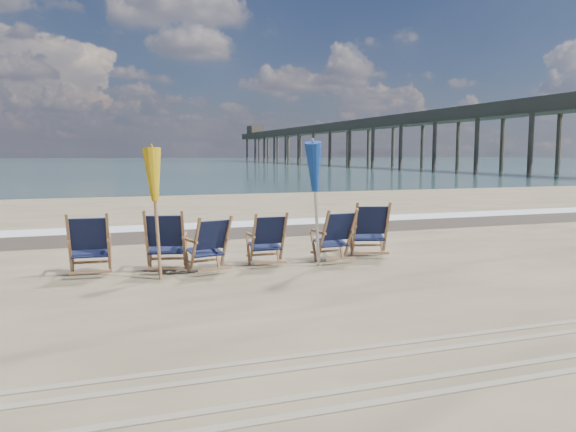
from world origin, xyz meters
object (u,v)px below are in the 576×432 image
object	(u,v)px
beach_chair_5	(387,229)
fishing_pier	(365,137)
umbrella_yellow	(156,182)
umbrella_blue	(316,172)
beach_chair_0	(108,244)
beach_chair_3	(284,239)
beach_chair_1	(183,241)
beach_chair_2	(226,243)
beach_chair_4	(351,235)

from	to	relation	value
beach_chair_5	fishing_pier	distance (m)	80.33
umbrella_yellow	umbrella_blue	bearing A→B (deg)	-2.47
beach_chair_0	fishing_pier	size ratio (longest dim) A/B	0.01
umbrella_yellow	beach_chair_5	bearing A→B (deg)	5.12
beach_chair_5	umbrella_blue	bearing A→B (deg)	32.45
beach_chair_3	fishing_pier	size ratio (longest dim) A/B	0.01
beach_chair_5	umbrella_yellow	xyz separation A→B (m)	(-4.42, -0.40, 1.02)
fishing_pier	beach_chair_3	bearing A→B (deg)	-117.94
beach_chair_1	umbrella_yellow	distance (m)	1.16
umbrella_blue	beach_chair_3	bearing A→B (deg)	140.38
beach_chair_0	umbrella_blue	distance (m)	3.70
umbrella_blue	beach_chair_2	bearing A→B (deg)	172.40
beach_chair_2	umbrella_yellow	xyz separation A→B (m)	(-1.16, -0.09, 1.07)
beach_chair_3	umbrella_blue	bearing A→B (deg)	141.73
beach_chair_0	beach_chair_2	world-z (taller)	beach_chair_0
beach_chair_1	beach_chair_2	world-z (taller)	beach_chair_1
beach_chair_3	umbrella_blue	world-z (taller)	umbrella_blue
beach_chair_1	umbrella_yellow	world-z (taller)	umbrella_yellow
beach_chair_1	beach_chair_2	distance (m)	0.72
beach_chair_1	beach_chair_4	world-z (taller)	beach_chair_1
beach_chair_5	umbrella_blue	xyz separation A→B (m)	(-1.69, -0.51, 1.15)
beach_chair_1	beach_chair_3	xyz separation A→B (m)	(1.79, 0.00, -0.05)
beach_chair_1	beach_chair_4	size ratio (longest dim) A/B	1.07
umbrella_yellow	beach_chair_3	bearing A→B (deg)	6.88
beach_chair_2	beach_chair_3	distance (m)	1.11
beach_chair_4	umbrella_blue	world-z (taller)	umbrella_blue
umbrella_yellow	beach_chair_2	bearing A→B (deg)	4.46
beach_chair_0	beach_chair_4	xyz separation A→B (m)	(4.30, -0.22, -0.03)
beach_chair_3	umbrella_blue	size ratio (longest dim) A/B	0.45
beach_chair_2	beach_chair_4	size ratio (longest dim) A/B	0.98
fishing_pier	beach_chair_1	bearing A→B (deg)	-119.04
fishing_pier	umbrella_blue	bearing A→B (deg)	-117.52
umbrella_yellow	beach_chair_0	bearing A→B (deg)	150.27
beach_chair_2	beach_chair_5	bearing A→B (deg)	172.60
beach_chair_4	umbrella_blue	xyz separation A→B (m)	(-0.84, -0.33, 1.19)
beach_chair_3	beach_chair_1	bearing A→B (deg)	1.36
beach_chair_2	beach_chair_4	distance (m)	2.40
beach_chair_2	umbrella_yellow	world-z (taller)	umbrella_yellow
beach_chair_1	fishing_pier	xyz separation A→B (m)	(39.89, 71.85, 4.10)
beach_chair_3	beach_chair_4	xyz separation A→B (m)	(1.31, -0.06, 0.01)
beach_chair_5	umbrella_blue	size ratio (longest dim) A/B	0.50
beach_chair_0	beach_chair_4	size ratio (longest dim) A/B	1.06
beach_chair_2	beach_chair_0	bearing A→B (deg)	-22.67
fishing_pier	beach_chair_0	bearing A→B (deg)	-119.82
umbrella_blue	beach_chair_5	bearing A→B (deg)	16.90
beach_chair_0	beach_chair_5	bearing A→B (deg)	-176.29
beach_chair_1	beach_chair_2	xyz separation A→B (m)	(0.70, -0.18, -0.04)
beach_chair_1	beach_chair_0	bearing A→B (deg)	6.10
beach_chair_0	umbrella_blue	size ratio (longest dim) A/B	0.48
beach_chair_2	fishing_pier	world-z (taller)	fishing_pier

